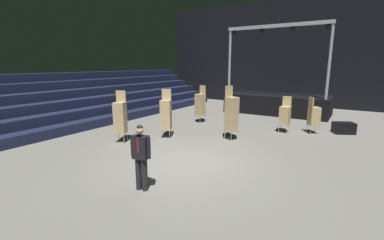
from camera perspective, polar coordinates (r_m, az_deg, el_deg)
ground_plane at (r=8.96m, az=-1.04°, el=-9.36°), size 22.00×30.00×0.10m
arena_end_wall at (r=22.46m, az=21.11°, el=13.13°), size 22.00×0.30×8.00m
bleacher_bank_left at (r=15.67m, az=-26.65°, el=3.83°), size 4.50×24.00×2.70m
stage_riser at (r=18.46m, az=17.66°, el=3.54°), size 6.46×2.66×5.52m
man_with_tie at (r=6.89m, az=-10.93°, el=-7.11°), size 0.57×0.30×1.73m
chair_stack_front_left at (r=11.70m, az=-5.60°, el=1.33°), size 0.59×0.59×2.14m
chair_stack_front_right at (r=13.31m, az=19.28°, el=1.08°), size 0.46×0.46×1.71m
chair_stack_mid_left at (r=14.81m, az=1.76°, el=3.43°), size 0.52×0.52×2.05m
chair_stack_mid_right at (r=13.62m, az=24.61°, el=0.90°), size 0.61×0.61×1.71m
chair_stack_mid_centre at (r=11.42m, az=8.46°, el=1.43°), size 0.56×0.56×2.31m
chair_stack_rear_left at (r=11.36m, az=-15.11°, el=0.66°), size 0.58×0.58×2.14m
equipment_road_case at (r=14.39m, az=29.70°, el=-1.49°), size 1.07×0.94×0.52m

